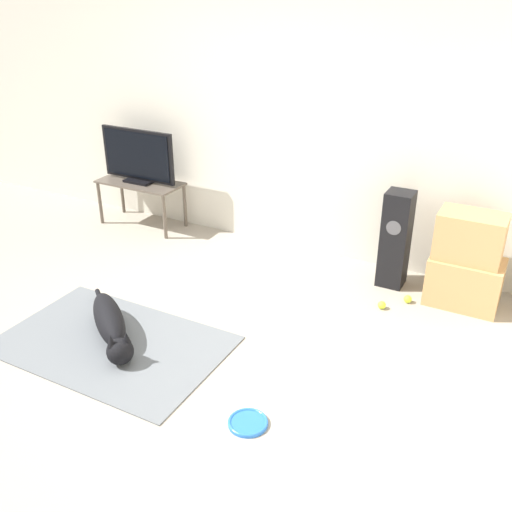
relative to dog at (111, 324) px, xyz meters
name	(u,v)px	position (x,y,z in m)	size (l,w,h in m)	color
ground_plane	(137,342)	(0.19, 0.05, -0.13)	(12.00, 12.00, 0.00)	#9E9384
wall_back	(268,114)	(0.19, 2.15, 1.15)	(8.00, 0.06, 2.55)	beige
area_rug	(112,343)	(0.05, -0.06, -0.12)	(1.64, 1.06, 0.01)	slate
dog	(111,324)	(0.00, 0.00, 0.00)	(0.89, 0.74, 0.25)	black
frisbee	(248,423)	(1.33, -0.32, -0.11)	(0.24, 0.24, 0.03)	blue
cardboard_box_lower	(464,282)	(2.19, 1.76, 0.07)	(0.57, 0.37, 0.40)	tan
cardboard_box_upper	(470,237)	(2.18, 1.77, 0.47)	(0.51, 0.33, 0.38)	tan
floor_speaker	(395,239)	(1.59, 1.82, 0.30)	(0.22, 0.23, 0.85)	black
tv_stand	(141,188)	(-1.16, 1.85, 0.29)	(0.91, 0.42, 0.49)	brown
tv	(138,157)	(-1.16, 1.85, 0.63)	(0.87, 0.20, 0.55)	black
tennis_ball_by_boxes	(408,299)	(1.81, 1.56, -0.09)	(0.07, 0.07, 0.07)	#C6E033
tennis_ball_near_speaker	(382,305)	(1.64, 1.36, -0.09)	(0.07, 0.07, 0.07)	#C6E033
tennis_ball_loose_on_carpet	(387,283)	(1.58, 1.75, -0.09)	(0.07, 0.07, 0.07)	#C6E033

